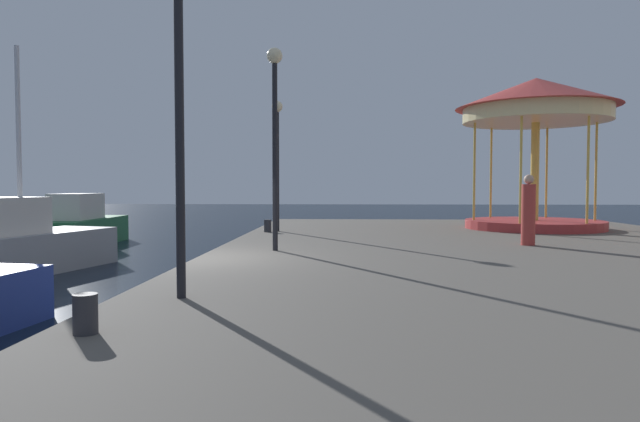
# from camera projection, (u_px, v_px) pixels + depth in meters

# --- Properties ---
(ground_plane) EXTENTS (120.00, 120.00, 0.00)m
(ground_plane) POSITION_uv_depth(u_px,v_px,m) (196.00, 296.00, 11.53)
(ground_plane) COLOR black
(quay_dock) EXTENTS (14.16, 27.45, 0.80)m
(quay_dock) POSITION_uv_depth(u_px,v_px,m) (544.00, 279.00, 11.20)
(quay_dock) COLOR #5B564F
(quay_dock) RESTS_ON ground
(motorboat_green) EXTENTS (1.99, 5.35, 2.01)m
(motorboat_green) POSITION_uv_depth(u_px,v_px,m) (81.00, 226.00, 21.27)
(motorboat_green) COLOR #236638
(motorboat_green) RESTS_ON ground
(carousel) EXTENTS (5.45, 5.45, 5.20)m
(carousel) POSITION_uv_depth(u_px,v_px,m) (536.00, 116.00, 19.24)
(carousel) COLOR #B23333
(carousel) RESTS_ON quay_dock
(lamp_post_near_edge) EXTENTS (0.36, 0.36, 4.35)m
(lamp_post_near_edge) POSITION_uv_depth(u_px,v_px,m) (179.00, 71.00, 7.22)
(lamp_post_near_edge) COLOR black
(lamp_post_near_edge) RESTS_ON quay_dock
(lamp_post_mid_promenade) EXTENTS (0.36, 0.36, 4.60)m
(lamp_post_mid_promenade) POSITION_uv_depth(u_px,v_px,m) (275.00, 114.00, 12.67)
(lamp_post_mid_promenade) COLOR black
(lamp_post_mid_promenade) RESTS_ON quay_dock
(lamp_post_far_end) EXTENTS (0.36, 0.36, 4.25)m
(lamp_post_far_end) POSITION_uv_depth(u_px,v_px,m) (277.00, 142.00, 18.18)
(lamp_post_far_end) COLOR black
(lamp_post_far_end) RESTS_ON quay_dock
(bollard_south) EXTENTS (0.24, 0.24, 0.40)m
(bollard_south) POSITION_uv_depth(u_px,v_px,m) (268.00, 226.00, 18.02)
(bollard_south) COLOR #2D2D33
(bollard_south) RESTS_ON quay_dock
(bollard_center) EXTENTS (0.24, 0.24, 0.40)m
(bollard_center) POSITION_uv_depth(u_px,v_px,m) (85.00, 314.00, 5.54)
(bollard_center) COLOR #2D2D33
(bollard_center) RESTS_ON quay_dock
(person_far_corner) EXTENTS (0.34, 0.34, 1.77)m
(person_far_corner) POSITION_uv_depth(u_px,v_px,m) (528.00, 212.00, 13.92)
(person_far_corner) COLOR #B23833
(person_far_corner) RESTS_ON quay_dock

